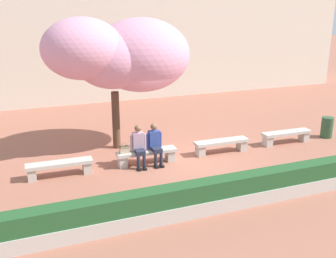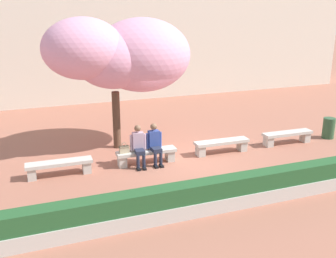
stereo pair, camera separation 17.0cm
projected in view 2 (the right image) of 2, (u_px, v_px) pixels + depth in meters
ground_plane at (185, 158)px, 12.91m from camera, size 100.00×100.00×0.00m
building_facade at (109, 31)px, 21.55m from camera, size 28.00×4.00×7.05m
stone_bench_west_end at (59, 166)px, 11.46m from camera, size 1.91×0.47×0.45m
stone_bench_near_west at (147, 154)px, 12.37m from camera, size 1.91×0.47×0.45m
stone_bench_center at (222, 144)px, 13.27m from camera, size 1.91×0.47×0.45m
stone_bench_near_east at (287, 136)px, 14.17m from camera, size 1.91×0.47×0.45m
person_seated_left at (139, 144)px, 12.11m from camera, size 0.51×0.70×1.29m
person_seated_right at (155, 142)px, 12.29m from camera, size 0.51×0.68×1.29m
handbag at (124, 149)px, 12.06m from camera, size 0.30×0.15×0.34m
cherry_tree_main at (122, 55)px, 13.07m from camera, size 5.03×3.01×4.48m
planter_hedge_foreground at (240, 191)px, 9.73m from camera, size 12.86×0.50×0.80m
trash_bin at (329, 128)px, 14.80m from camera, size 0.44×0.44×0.78m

